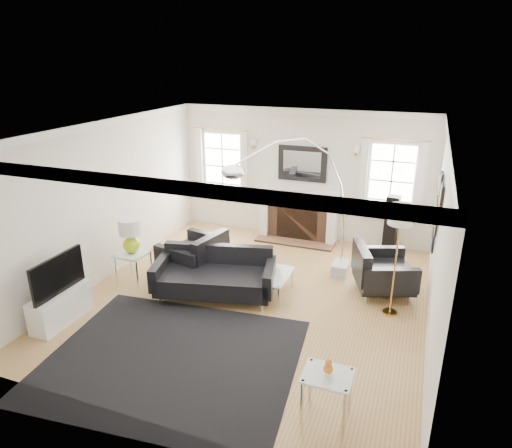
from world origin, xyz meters
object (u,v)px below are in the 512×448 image
at_px(fireplace, 298,215).
at_px(coffee_table, 265,275).
at_px(sofa, 215,276).
at_px(gourd_lamp, 130,234).
at_px(armchair_left, 196,256).
at_px(armchair_right, 380,272).
at_px(arc_floor_lamp, 292,206).

height_order(fireplace, coffee_table, fireplace).
height_order(sofa, coffee_table, sofa).
bearing_deg(gourd_lamp, fireplace, 54.13).
bearing_deg(gourd_lamp, coffee_table, 10.64).
distance_m(armchair_left, coffee_table, 1.39).
relative_size(fireplace, armchair_left, 1.40).
distance_m(fireplace, armchair_right, 2.70).
height_order(sofa, arc_floor_lamp, arc_floor_lamp).
bearing_deg(armchair_right, gourd_lamp, -164.46).
bearing_deg(sofa, armchair_left, 140.83).
bearing_deg(coffee_table, fireplace, 92.97).
height_order(armchair_right, gourd_lamp, gourd_lamp).
distance_m(sofa, gourd_lamp, 1.66).
xyz_separation_m(armchair_left, armchair_right, (3.20, 0.54, -0.01)).
relative_size(fireplace, gourd_lamp, 2.71).
bearing_deg(armchair_left, armchair_right, 9.53).
height_order(fireplace, armchair_left, fireplace).
bearing_deg(armchair_right, armchair_left, -170.47).
xyz_separation_m(sofa, arc_floor_lamp, (1.06, 0.84, 1.09)).
relative_size(gourd_lamp, arc_floor_lamp, 0.24).
relative_size(coffee_table, gourd_lamp, 1.34).
relative_size(armchair_right, arc_floor_lamp, 0.47).
distance_m(fireplace, gourd_lamp, 3.73).
distance_m(fireplace, arc_floor_lamp, 2.29).
height_order(armchair_right, arc_floor_lamp, arc_floor_lamp).
relative_size(armchair_left, coffee_table, 1.44).
bearing_deg(fireplace, armchair_right, -43.62).
height_order(coffee_table, arc_floor_lamp, arc_floor_lamp).
bearing_deg(coffee_table, armchair_right, 21.43).
xyz_separation_m(armchair_left, gourd_lamp, (-0.92, -0.61, 0.53)).
distance_m(sofa, armchair_left, 0.81).
distance_m(fireplace, coffee_table, 2.58).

